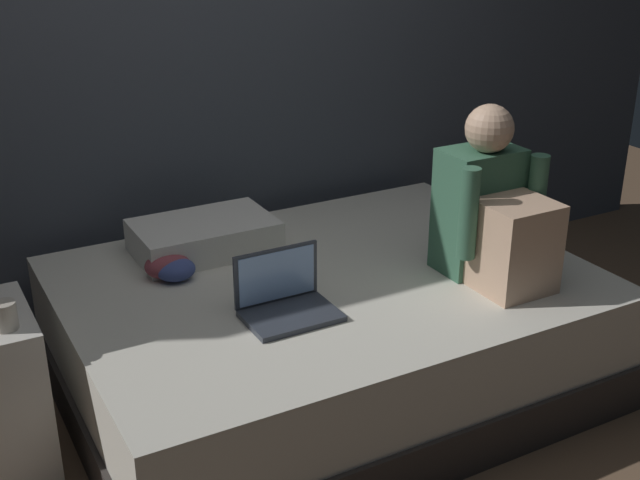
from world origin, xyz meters
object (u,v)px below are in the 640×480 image
person_sitting (493,214)px  clothes_pile (171,267)px  pillow (204,236)px  laptop (285,299)px  bed (326,331)px  mug (5,316)px

person_sitting → clothes_pile: size_ratio=3.60×
pillow → clothes_pile: bearing=-138.9°
laptop → clothes_pile: laptop is taller
bed → laptop: size_ratio=6.25×
bed → pillow: (-0.32, 0.45, 0.31)m
bed → clothes_pile: bearing=153.1°
mug → clothes_pile: bearing=27.2°
clothes_pile → pillow: bearing=41.1°
laptop → mug: 0.91m
person_sitting → laptop: size_ratio=2.05×
person_sitting → pillow: size_ratio=1.17×
clothes_pile → bed: bearing=-26.9°
laptop → pillow: laptop is taller
person_sitting → mug: 1.74m
bed → mug: (-1.17, -0.06, 0.40)m
bed → clothes_pile: (-0.53, 0.27, 0.29)m
bed → person_sitting: (0.55, -0.30, 0.49)m
person_sitting → laptop: 0.85m
mug → clothes_pile: size_ratio=0.49×
laptop → pillow: bearing=94.0°
laptop → clothes_pile: bearing=118.3°
bed → laptop: 0.45m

